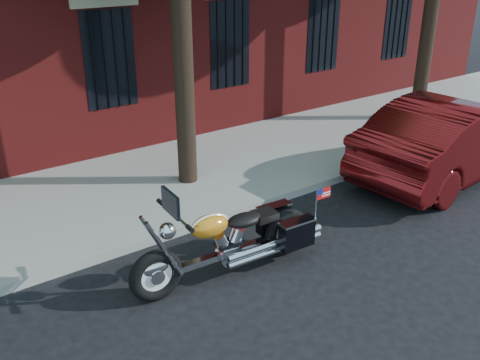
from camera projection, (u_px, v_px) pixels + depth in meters
ground at (257, 260)px, 8.10m from camera, size 120.00×120.00×0.00m
curb at (208, 220)px, 9.09m from camera, size 40.00×0.16×0.15m
sidewalk at (157, 183)px, 10.49m from camera, size 40.00×3.60×0.15m
motorcycle at (235, 241)px, 7.59m from camera, size 3.02×0.94×1.53m
car_maroon at (453, 137)px, 10.75m from camera, size 5.07×2.16×1.63m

